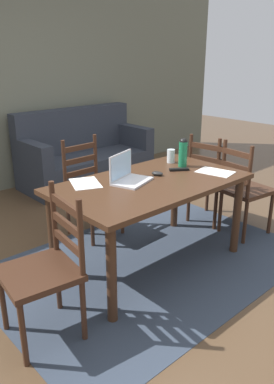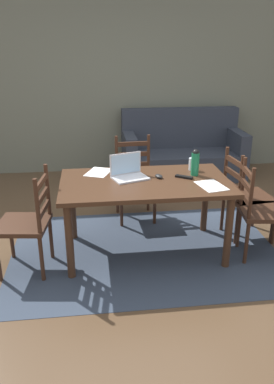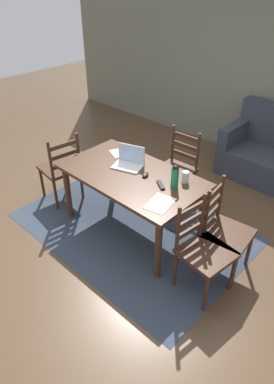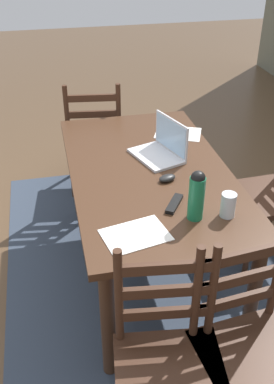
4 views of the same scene
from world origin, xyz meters
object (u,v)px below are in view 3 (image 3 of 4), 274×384
object	(u,v)px
drinking_glass	(185,177)
tv_remote	(161,185)
dining_table	(132,181)
chair_right_near	(203,250)
chair_left_near	(61,168)
computer_mouse	(145,175)
water_bottle	(175,176)
chair_far_head	(176,169)
laptop	(129,161)
chair_right_far	(224,231)

from	to	relation	value
drinking_glass	tv_remote	distance (m)	0.27
dining_table	tv_remote	world-z (taller)	tv_remote
chair_right_near	drinking_glass	bearing A→B (deg)	142.11
chair_left_near	computer_mouse	distance (m)	1.28
computer_mouse	water_bottle	bearing A→B (deg)	-12.23
dining_table	chair_far_head	world-z (taller)	chair_far_head
chair_far_head	chair_right_near	bearing A→B (deg)	-42.60
chair_right_near	computer_mouse	size ratio (longest dim) A/B	9.50
chair_far_head	drinking_glass	world-z (taller)	chair_far_head
laptop	chair_right_far	bearing A→B (deg)	2.70
chair_far_head	water_bottle	bearing A→B (deg)	-54.95
laptop	chair_right_near	bearing A→B (deg)	-13.36
laptop	water_bottle	xyz separation A→B (m)	(0.65, -0.01, 0.08)
dining_table	chair_right_near	xyz separation A→B (m)	(1.08, -0.17, -0.19)
chair_right_near	tv_remote	xyz separation A→B (m)	(-0.70, 0.21, 0.30)
chair_right_far	chair_left_near	distance (m)	2.19
tv_remote	dining_table	bearing A→B (deg)	129.35
laptop	water_bottle	size ratio (longest dim) A/B	1.45
chair_far_head	chair_left_near	bearing A→B (deg)	-137.00
dining_table	chair_right_far	bearing A→B (deg)	9.21
chair_left_near	chair_right_near	bearing A→B (deg)	0.28
dining_table	chair_right_far	size ratio (longest dim) A/B	1.67
water_bottle	laptop	bearing A→B (deg)	178.89
chair_far_head	chair_left_near	distance (m)	1.47
computer_mouse	chair_right_near	bearing A→B (deg)	-32.70
drinking_glass	laptop	bearing A→B (deg)	-167.62
chair_right_far	water_bottle	distance (m)	0.72
laptop	tv_remote	bearing A→B (deg)	-8.65
chair_right_near	chair_far_head	distance (m)	1.47
chair_left_near	laptop	size ratio (longest dim) A/B	2.54
dining_table	drinking_glass	bearing A→B (deg)	27.00
computer_mouse	chair_right_far	bearing A→B (deg)	-11.72
chair_right_far	computer_mouse	bearing A→B (deg)	-173.40
drinking_glass	water_bottle	bearing A→B (deg)	-96.15
water_bottle	tv_remote	distance (m)	0.19
dining_table	drinking_glass	distance (m)	0.60
chair_far_head	water_bottle	size ratio (longest dim) A/B	3.67
chair_right_near	water_bottle	distance (m)	0.77
chair_left_near	water_bottle	xyz separation A→B (m)	(1.58, 0.29, 0.42)
laptop	water_bottle	bearing A→B (deg)	-1.11
chair_right_far	chair_far_head	bearing A→B (deg)	149.19
dining_table	water_bottle	world-z (taller)	water_bottle
laptop	drinking_glass	size ratio (longest dim) A/B	3.01
dining_table	computer_mouse	xyz separation A→B (m)	(0.14, 0.07, 0.11)
water_bottle	drinking_glass	distance (m)	0.18
chair_far_head	tv_remote	size ratio (longest dim) A/B	5.59
chair_far_head	drinking_glass	size ratio (longest dim) A/B	7.65
dining_table	chair_right_near	size ratio (longest dim) A/B	1.67
chair_right_far	dining_table	bearing A→B (deg)	-170.79
chair_right_near	drinking_glass	distance (m)	0.79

